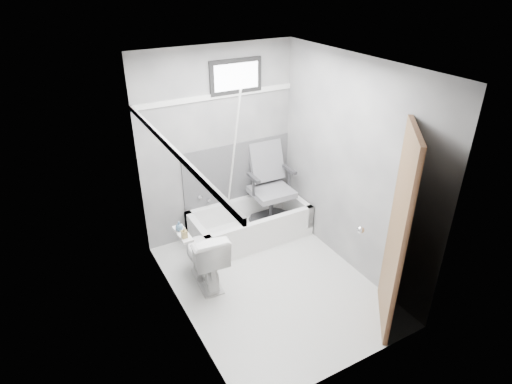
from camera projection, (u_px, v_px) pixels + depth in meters
floor at (271, 283)px, 4.79m from camera, size 2.60×2.60×0.00m
ceiling at (276, 65)px, 3.67m from camera, size 2.60×2.60×0.00m
wall_back at (218, 146)px, 5.23m from camera, size 2.00×0.02×2.40m
wall_front at (362, 258)px, 3.23m from camera, size 2.00×0.02×2.40m
wall_left at (177, 214)px, 3.80m from camera, size 0.02×2.60×2.40m
wall_right at (352, 168)px, 4.66m from camera, size 0.02×2.60×2.40m
bathtub at (250, 223)px, 5.51m from camera, size 1.50×0.70×0.42m
office_chair at (272, 186)px, 5.50m from camera, size 0.61×0.61×1.04m
toilet at (205, 256)px, 4.67m from camera, size 0.45×0.74×0.69m
door at (443, 243)px, 3.76m from camera, size 0.78×0.78×2.00m
window at (236, 76)px, 4.94m from camera, size 0.66×0.04×0.40m
backerboard at (238, 171)px, 5.52m from camera, size 1.50×0.02×0.78m
trim_back at (217, 96)px, 4.93m from camera, size 2.00×0.02×0.06m
trim_left at (172, 149)px, 3.52m from camera, size 0.02×2.60×0.06m
pole at (233, 163)px, 5.15m from camera, size 0.02×0.51×1.89m
shelf at (183, 234)px, 4.06m from camera, size 0.10×0.32×0.02m
soap_bottle_a at (184, 233)px, 3.96m from camera, size 0.05×0.05×0.11m
soap_bottle_b at (179, 226)px, 4.07m from camera, size 0.09×0.09×0.10m
faucet at (207, 197)px, 5.43m from camera, size 0.26×0.10×0.16m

